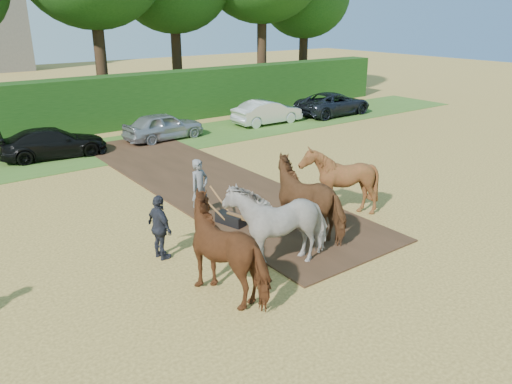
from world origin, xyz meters
TOP-DOWN VIEW (x-y plane):
  - ground at (0.00, 0.00)m, footprint 120.00×120.00m
  - earth_strip at (1.50, 7.00)m, footprint 4.50×17.00m
  - grass_verge at (0.00, 14.00)m, footprint 50.00×5.00m
  - hedgerow at (0.00, 18.50)m, footprint 46.00×1.60m
  - spectator_far at (-2.83, 2.08)m, footprint 0.54×1.11m
  - plough_team at (0.58, 0.56)m, footprint 7.80×6.44m
  - parked_cars at (2.18, 14.01)m, footprint 36.63×3.02m

SIDE VIEW (x-z plane):
  - ground at x=0.00m, z-range 0.00..0.00m
  - grass_verge at x=0.00m, z-range 0.00..0.03m
  - earth_strip at x=1.50m, z-range 0.00..0.05m
  - parked_cars at x=2.18m, z-range -0.02..1.46m
  - spectator_far at x=-2.83m, z-range 0.00..1.84m
  - plough_team at x=0.58m, z-range -0.01..2.32m
  - hedgerow at x=0.00m, z-range 0.00..3.00m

